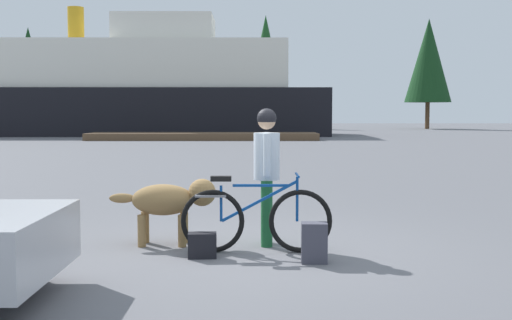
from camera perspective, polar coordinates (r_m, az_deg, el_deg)
The scene contains 12 objects.
ground_plane at distance 7.72m, azimuth -0.20°, elevation -7.98°, with size 160.00×160.00×0.00m, color slate.
bicycle at distance 7.48m, azimuth -0.05°, elevation -5.27°, with size 1.77×0.44×0.93m.
person_cyclist at distance 7.85m, azimuth 0.96°, elevation -0.31°, with size 0.32×0.53×1.69m.
dog at distance 7.97m, azimuth -7.67°, elevation -3.61°, with size 1.32×0.45×0.82m.
backpack at distance 7.06m, azimuth 5.21°, elevation -7.35°, with size 0.28×0.20×0.44m, color #3F3F4C.
handbag_pannier at distance 7.30m, azimuth -4.80°, elevation -7.58°, with size 0.32×0.18×0.28m, color black.
dock_pier at distance 37.22m, azimuth -4.73°, elevation 2.11°, with size 13.22×2.88×0.40m, color brown.
ferry_boat at distance 45.48m, azimuth -11.39°, elevation 6.09°, with size 27.82×7.33×8.78m.
sailboat_moored at distance 49.75m, azimuth -11.28°, elevation 2.95°, with size 7.54×2.11×8.78m.
pine_tree_far_left at distance 65.36m, azimuth -19.58°, elevation 8.27°, with size 3.26×3.26×9.62m.
pine_tree_center at distance 63.18m, azimuth 0.87°, elevation 9.37°, with size 3.31×3.31×10.97m.
pine_tree_far_right at distance 62.38m, azimuth 15.10°, elevation 8.54°, with size 4.30×4.30×10.24m.
Camera 1 is at (-0.01, -7.54, 1.65)m, focal length 44.93 mm.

